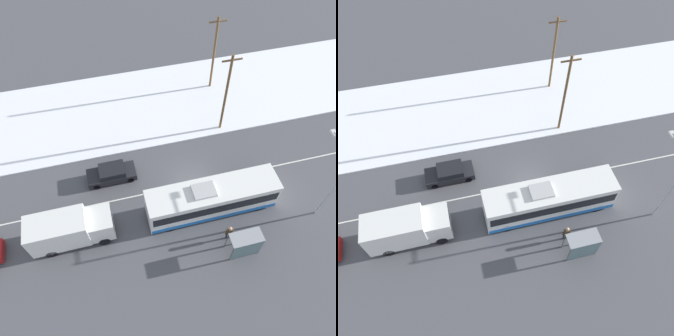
% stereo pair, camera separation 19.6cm
% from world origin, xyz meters
% --- Properties ---
extents(ground_plane, '(120.00, 120.00, 0.00)m').
position_xyz_m(ground_plane, '(0.00, 0.00, 0.00)').
color(ground_plane, '#4C4C51').
extents(snow_lot, '(80.00, 11.80, 0.12)m').
position_xyz_m(snow_lot, '(0.00, 10.96, 0.06)').
color(snow_lot, white).
rests_on(snow_lot, ground_plane).
extents(lane_marking_center, '(60.00, 0.12, 0.00)m').
position_xyz_m(lane_marking_center, '(0.00, 0.00, 0.00)').
color(lane_marking_center, silver).
rests_on(lane_marking_center, ground_plane).
extents(city_bus, '(10.80, 2.57, 3.26)m').
position_xyz_m(city_bus, '(0.80, -2.74, 1.59)').
color(city_bus, white).
rests_on(city_bus, ground_plane).
extents(box_truck, '(6.40, 2.30, 3.18)m').
position_xyz_m(box_truck, '(-10.71, -2.71, 1.74)').
color(box_truck, silver).
rests_on(box_truck, ground_plane).
extents(sedan_car, '(4.33, 1.80, 1.46)m').
position_xyz_m(sedan_car, '(-6.77, 2.39, 0.80)').
color(sedan_car, black).
rests_on(sedan_car, ground_plane).
extents(pedestrian_at_stop, '(0.65, 0.29, 1.82)m').
position_xyz_m(pedestrian_at_stop, '(1.31, -5.68, 1.12)').
color(pedestrian_at_stop, '#23232D').
rests_on(pedestrian_at_stop, ground_plane).
extents(bus_shelter, '(2.45, 1.20, 2.40)m').
position_xyz_m(bus_shelter, '(2.01, -7.17, 1.67)').
color(bus_shelter, gray).
rests_on(bus_shelter, ground_plane).
extents(streetlamp, '(0.36, 2.90, 7.56)m').
position_xyz_m(streetlamp, '(9.31, -4.79, 4.80)').
color(streetlamp, '#9EA3A8').
rests_on(streetlamp, ground_plane).
extents(utility_pole_roadside, '(1.80, 0.24, 8.64)m').
position_xyz_m(utility_pole_roadside, '(4.77, 5.87, 4.51)').
color(utility_pole_roadside, brown).
rests_on(utility_pole_roadside, ground_plane).
extents(utility_pole_snowlot, '(1.80, 0.24, 8.31)m').
position_xyz_m(utility_pole_snowlot, '(5.81, 12.19, 4.34)').
color(utility_pole_snowlot, brown).
rests_on(utility_pole_snowlot, ground_plane).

